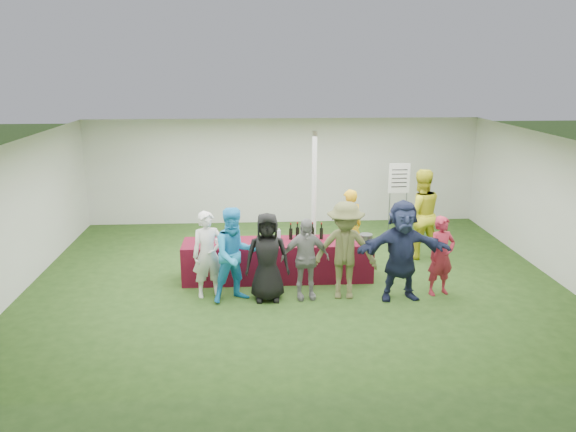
{
  "coord_description": "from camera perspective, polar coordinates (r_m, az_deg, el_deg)",
  "views": [
    {
      "loc": [
        -0.76,
        -10.2,
        4.02
      ],
      "look_at": [
        -0.12,
        -0.02,
        1.25
      ],
      "focal_mm": 35.0,
      "sensor_mm": 36.0,
      "label": 1
    }
  ],
  "objects": [
    {
      "name": "customer_4",
      "position": [
        9.85,
        5.81,
        -3.51
      ],
      "size": [
        1.21,
        0.8,
        1.75
      ],
      "primitive_type": "imported",
      "rotation": [
        0.0,
        0.0,
        -0.13
      ],
      "color": "brown",
      "rests_on": "ground"
    },
    {
      "name": "bar_towel",
      "position": [
        10.91,
        6.95,
        -2.28
      ],
      "size": [
        0.25,
        0.18,
        0.03
      ],
      "primitive_type": "cube",
      "color": "white",
      "rests_on": "serving_table"
    },
    {
      "name": "dump_bucket",
      "position": [
        10.66,
        7.92,
        -2.31
      ],
      "size": [
        0.25,
        0.25,
        0.18
      ],
      "primitive_type": "cylinder",
      "color": "slate",
      "rests_on": "serving_table"
    },
    {
      "name": "customer_1",
      "position": [
        9.73,
        -5.39,
        -3.95
      ],
      "size": [
        1.0,
        0.9,
        1.68
      ],
      "primitive_type": "imported",
      "rotation": [
        0.0,
        0.0,
        0.39
      ],
      "color": "#2196DB",
      "rests_on": "ground"
    },
    {
      "name": "wine_glasses",
      "position": [
        10.4,
        -5.75,
        -2.57
      ],
      "size": [
        1.16,
        0.12,
        0.16
      ],
      "color": "silver",
      "rests_on": "serving_table"
    },
    {
      "name": "customer_6",
      "position": [
        10.36,
        15.3,
        -3.92
      ],
      "size": [
        0.61,
        0.48,
        1.45
      ],
      "primitive_type": "imported",
      "rotation": [
        0.0,
        0.0,
        0.3
      ],
      "color": "maroon",
      "rests_on": "ground"
    },
    {
      "name": "customer_3",
      "position": [
        9.82,
        1.75,
        -4.36
      ],
      "size": [
        0.89,
        0.44,
        1.47
      ],
      "primitive_type": "imported",
      "rotation": [
        0.0,
        0.0,
        0.1
      ],
      "color": "gray",
      "rests_on": "ground"
    },
    {
      "name": "serving_table",
      "position": [
        10.82,
        -1.06,
        -4.49
      ],
      "size": [
        3.6,
        0.8,
        0.75
      ],
      "primitive_type": "cube",
      "color": "maroon",
      "rests_on": "ground"
    },
    {
      "name": "customer_2",
      "position": [
        9.74,
        -2.12,
        -4.2
      ],
      "size": [
        0.77,
        0.5,
        1.57
      ],
      "primitive_type": "imported",
      "rotation": [
        0.0,
        0.0,
        -0.0
      ],
      "color": "black",
      "rests_on": "ground"
    },
    {
      "name": "ground",
      "position": [
        10.99,
        0.64,
        -6.26
      ],
      "size": [
        60.0,
        60.0,
        0.0
      ],
      "primitive_type": "plane",
      "color": "#284719",
      "rests_on": "ground"
    },
    {
      "name": "staff_back",
      "position": [
        12.16,
        13.24,
        0.21
      ],
      "size": [
        0.98,
        0.79,
        1.92
      ],
      "primitive_type": "imported",
      "rotation": [
        0.0,
        0.0,
        3.22
      ],
      "color": "gold",
      "rests_on": "ground"
    },
    {
      "name": "customer_5",
      "position": [
        9.94,
        11.48,
        -3.45
      ],
      "size": [
        1.68,
        0.6,
        1.78
      ],
      "primitive_type": "imported",
      "rotation": [
        0.0,
        0.0,
        0.05
      ],
      "color": "#1C2340",
      "rests_on": "ground"
    },
    {
      "name": "customer_0",
      "position": [
        9.99,
        -8.12,
        -3.89
      ],
      "size": [
        0.65,
        0.52,
        1.55
      ],
      "primitive_type": "imported",
      "rotation": [
        0.0,
        0.0,
        0.29
      ],
      "color": "white",
      "rests_on": "ground"
    },
    {
      "name": "tent",
      "position": [
        11.77,
        2.67,
        2.08
      ],
      "size": [
        10.0,
        10.0,
        10.0
      ],
      "color": "white",
      "rests_on": "ground"
    },
    {
      "name": "staff_pourer",
      "position": [
        11.78,
        6.2,
        -0.92
      ],
      "size": [
        0.58,
        0.4,
        1.53
      ],
      "primitive_type": "imported",
      "rotation": [
        0.0,
        0.0,
        3.21
      ],
      "color": "#EFAC15",
      "rests_on": "ground"
    },
    {
      "name": "wine_bottles",
      "position": [
        10.83,
        1.8,
        -1.71
      ],
      "size": [
        0.66,
        0.15,
        0.32
      ],
      "color": "black",
      "rests_on": "serving_table"
    },
    {
      "name": "wine_list_sign",
      "position": [
        13.35,
        11.2,
        3.23
      ],
      "size": [
        0.5,
        0.03,
        1.8
      ],
      "color": "slate",
      "rests_on": "ground"
    },
    {
      "name": "water_bottle",
      "position": [
        10.74,
        -0.92,
        -1.94
      ],
      "size": [
        0.07,
        0.07,
        0.23
      ],
      "color": "silver",
      "rests_on": "serving_table"
    }
  ]
}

